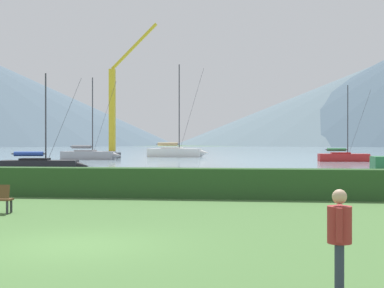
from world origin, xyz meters
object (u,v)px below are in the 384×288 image
sailboat_slip_4 (176,152)px  person_standing_walker (339,235)px  sailboat_slip_5 (89,154)px  sailboat_slip_6 (40,165)px  sailboat_slip_1 (344,157)px  dock_crane (114,117)px

sailboat_slip_4 → person_standing_walker: sailboat_slip_4 is taller
sailboat_slip_4 → person_standing_walker: size_ratio=8.52×
sailboat_slip_5 → sailboat_slip_6: (5.46, -29.44, -0.11)m
sailboat_slip_4 → sailboat_slip_6: size_ratio=1.85×
sailboat_slip_1 → sailboat_slip_6: (-26.54, -26.50, -0.01)m
dock_crane → sailboat_slip_1: bearing=-17.3°
dock_crane → person_standing_walker: bearing=-72.3°
sailboat_slip_4 → person_standing_walker: (14.19, -75.67, 0.18)m
person_standing_walker → sailboat_slip_6: bearing=127.0°
sailboat_slip_4 → dock_crane: bearing=-132.6°
person_standing_walker → sailboat_slip_1: bearing=90.0°
sailboat_slip_1 → person_standing_walker: (-8.49, -59.24, 0.41)m
sailboat_slip_1 → sailboat_slip_6: size_ratio=1.18×
sailboat_slip_5 → sailboat_slip_6: size_ratio=1.40×
sailboat_slip_1 → sailboat_slip_5: sailboat_slip_5 is taller
sailboat_slip_6 → dock_crane: 36.54m
sailboat_slip_1 → person_standing_walker: bearing=-101.4°
person_standing_walker → dock_crane: bearing=115.8°
sailboat_slip_1 → sailboat_slip_6: sailboat_slip_1 is taller
sailboat_slip_1 → dock_crane: (-30.37, 9.44, 5.32)m
sailboat_slip_4 → person_standing_walker: bearing=-74.3°
sailboat_slip_5 → person_standing_walker: bearing=-66.6°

